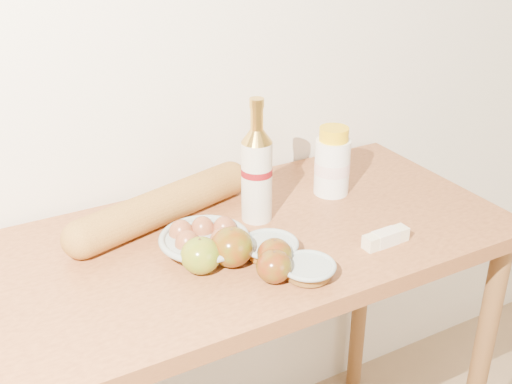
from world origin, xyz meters
The scene contains 13 objects.
back_wall centered at (0.00, 1.51, 1.30)m, with size 3.50×0.02×2.60m, color silver.
table centered at (0.00, 1.18, 0.78)m, with size 1.20×0.60×0.90m.
bourbon_bottle centered at (0.05, 1.24, 1.02)m, with size 0.07×0.07×0.30m.
cream_bottle centered at (0.28, 1.27, 0.98)m, with size 0.12×0.12×0.18m.
egg_bowl centered at (-0.12, 1.16, 0.93)m, with size 0.25×0.25×0.07m.
baguette centered at (-0.15, 1.33, 0.94)m, with size 0.52×0.22×0.09m.
apple_yellowgreen centered at (-0.16, 1.10, 0.94)m, with size 0.11×0.11×0.08m.
apple_redgreen_front centered at (-0.04, 1.00, 0.93)m, with size 0.08×0.08×0.07m.
apple_redgreen_right centered at (-0.09, 1.09, 0.94)m, with size 0.09×0.09×0.08m.
sugar_bowl centered at (0.02, 0.97, 0.92)m, with size 0.15×0.15×0.03m.
syrup_bowl centered at (-0.01, 1.08, 0.92)m, with size 0.15×0.15×0.04m.
butter_stick centered at (0.24, 1.00, 0.92)m, with size 0.11×0.03×0.03m.
apple_extra centered at (-0.02, 1.03, 0.93)m, with size 0.08×0.08×0.07m.
Camera 1 is at (-0.60, 0.08, 1.63)m, focal length 45.00 mm.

